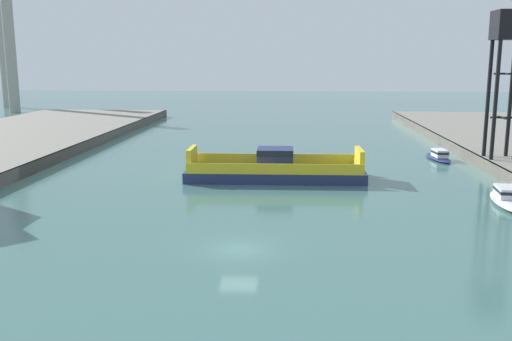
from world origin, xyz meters
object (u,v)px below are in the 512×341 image
(moored_boat_mid_left, at_px, (509,198))
(smokestack_distant_b, at_px, (4,43))
(crane_tower, at_px, (508,43))
(smokestack_distant_a, at_px, (9,40))
(chain_ferry, at_px, (275,169))
(moored_boat_near_right, at_px, (439,156))

(moored_boat_mid_left, relative_size, smokestack_distant_b, 0.26)
(crane_tower, distance_m, smokestack_distant_b, 131.15)
(moored_boat_mid_left, relative_size, crane_tower, 0.52)
(crane_tower, relative_size, smokestack_distant_a, 0.51)
(chain_ferry, relative_size, moored_boat_mid_left, 2.23)
(moored_boat_near_right, distance_m, smokestack_distant_b, 124.16)
(chain_ferry, distance_m, moored_boat_mid_left, 22.87)
(moored_boat_mid_left, bearing_deg, smokestack_distant_a, 135.90)
(smokestack_distant_b, bearing_deg, moored_boat_near_right, -38.82)
(moored_boat_near_right, height_order, smokestack_distant_b, smokestack_distant_b)
(crane_tower, bearing_deg, moored_boat_near_right, 127.21)
(chain_ferry, distance_m, smokestack_distant_b, 118.81)
(chain_ferry, relative_size, smokestack_distant_a, 0.58)
(chain_ferry, height_order, smokestack_distant_a, smokestack_distant_a)
(chain_ferry, xyz_separation_m, moored_boat_near_right, (20.40, 13.20, -0.52))
(crane_tower, xyz_separation_m, smokestack_distant_a, (-91.65, 68.45, 2.87))
(moored_boat_near_right, xyz_separation_m, smokestack_distant_a, (-86.63, 61.84, 16.65))
(moored_boat_near_right, xyz_separation_m, moored_boat_mid_left, (0.46, -22.56, 0.02))
(moored_boat_near_right, height_order, moored_boat_mid_left, moored_boat_mid_left)
(crane_tower, height_order, smokestack_distant_a, smokestack_distant_a)
(moored_boat_near_right, distance_m, smokestack_distant_a, 107.73)
(moored_boat_mid_left, xyz_separation_m, crane_tower, (4.56, 15.95, 13.76))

